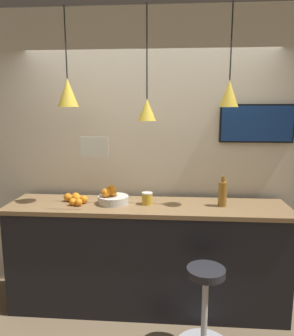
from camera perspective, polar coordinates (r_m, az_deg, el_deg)
The scene contains 12 objects.
back_wall at distance 3.39m, azimuth 0.54°, elevation 2.25°, with size 8.00×0.06×2.90m.
service_counter at distance 3.27m, azimuth 0.00°, elevation -15.12°, with size 2.63×0.59×1.04m.
bar_stool at distance 2.85m, azimuth 10.04°, elevation -22.40°, with size 0.46×0.46×0.71m.
fruit_bowl at distance 3.13m, azimuth -6.03°, elevation -5.21°, with size 0.29×0.29×0.16m.
orange_pile at distance 3.22m, azimuth -12.38°, elevation -5.24°, with size 0.25×0.24×0.09m.
juice_bottle at distance 3.09m, azimuth 13.00°, elevation -4.33°, with size 0.08×0.08×0.28m.
spread_jar at distance 3.08m, azimuth 0.02°, elevation -5.31°, with size 0.10×0.10×0.12m.
pendant_lamp_left at distance 3.09m, azimuth -13.64°, elevation 12.69°, with size 0.19×0.19×0.86m.
pendant_lamp_middle at distance 2.95m, azimuth -0.01°, elevation 10.27°, with size 0.17×0.17×0.98m.
pendant_lamp_right at distance 2.98m, azimuth 14.12°, elevation 12.53°, with size 0.17×0.17×0.86m.
mounted_tv at distance 3.40m, azimuth 18.57°, elevation 7.36°, with size 0.72×0.04×0.37m.
hanging_menu_board at distance 2.83m, azimuth -9.15°, elevation 3.68°, with size 0.24×0.01×0.17m.
Camera 1 is at (0.23, -2.32, 1.93)m, focal length 35.00 mm.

